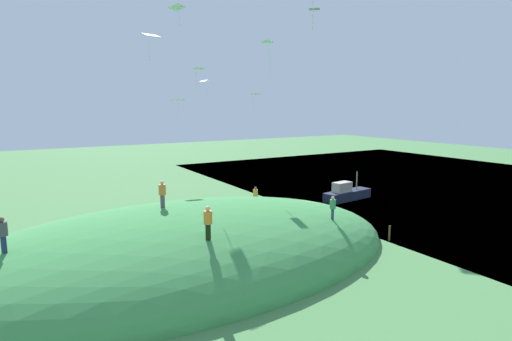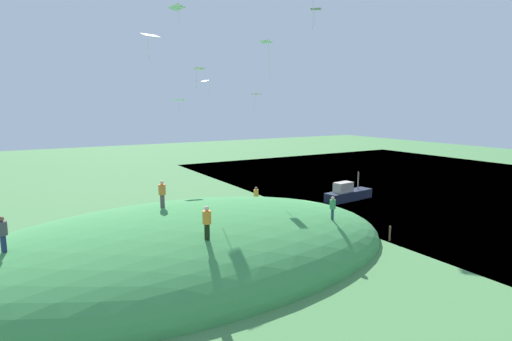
% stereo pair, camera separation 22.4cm
% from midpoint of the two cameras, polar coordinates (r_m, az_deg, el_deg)
% --- Properties ---
extents(ground_plane, '(160.00, 160.00, 0.00)m').
position_cam_midpoint_polar(ground_plane, '(32.52, 5.39, -8.60)').
color(ground_plane, '#4A8146').
extents(lake_water, '(49.28, 80.00, 0.40)m').
position_cam_midpoint_polar(lake_water, '(54.61, 31.21, -2.87)').
color(lake_water, '#325481').
rests_on(lake_water, ground_plane).
extents(grass_hill, '(31.41, 17.05, 6.89)m').
position_cam_midpoint_polar(grass_hill, '(27.18, -10.38, -12.32)').
color(grass_hill, '#3E8B48').
rests_on(grass_hill, ground_plane).
extents(boat_on_lake, '(6.06, 2.21, 2.87)m').
position_cam_midpoint_polar(boat_on_lake, '(43.91, 12.90, -3.20)').
color(boat_on_lake, '#1D2437').
rests_on(boat_on_lake, lake_water).
extents(person_near_shore, '(0.64, 0.64, 1.74)m').
position_cam_midpoint_polar(person_near_shore, '(26.48, -12.84, -2.79)').
color(person_near_shore, '#544849').
rests_on(person_near_shore, grass_hill).
extents(person_walking_path, '(0.52, 0.52, 1.61)m').
position_cam_midpoint_polar(person_walking_path, '(27.61, 10.96, -4.82)').
color(person_walking_path, '#1E374A').
rests_on(person_walking_path, grass_hill).
extents(person_watching_kites, '(0.64, 0.64, 1.83)m').
position_cam_midpoint_polar(person_watching_kites, '(21.58, -6.63, -6.75)').
color(person_watching_kites, black).
rests_on(person_watching_kites, grass_hill).
extents(person_with_child, '(0.65, 0.65, 1.82)m').
position_cam_midpoint_polar(person_with_child, '(23.49, -31.89, -7.11)').
color(person_with_child, navy).
rests_on(person_with_child, grass_hill).
extents(person_on_hilltop, '(0.59, 0.59, 1.73)m').
position_cam_midpoint_polar(person_on_hilltop, '(35.92, 0.19, -3.33)').
color(person_on_hilltop, black).
rests_on(person_on_hilltop, grass_hill).
extents(kite_0, '(0.73, 0.87, 1.53)m').
position_cam_midpoint_polar(kite_0, '(42.20, -6.98, 12.26)').
color(kite_0, white).
extents(kite_1, '(1.18, 0.83, 1.44)m').
position_cam_midpoint_polar(kite_1, '(36.40, -10.53, 9.68)').
color(kite_1, silver).
extents(kite_2, '(0.84, 0.64, 1.58)m').
position_cam_midpoint_polar(kite_2, '(31.59, -7.84, 13.85)').
color(kite_2, silver).
extents(kite_3, '(1.00, 0.79, 1.45)m').
position_cam_midpoint_polar(kite_3, '(23.20, -14.36, 17.78)').
color(kite_3, white).
extents(kite_5, '(1.34, 1.36, 1.67)m').
position_cam_midpoint_polar(kite_5, '(46.91, 8.54, 21.49)').
color(kite_5, white).
extents(kite_6, '(0.67, 0.81, 2.10)m').
position_cam_midpoint_polar(kite_6, '(24.98, 1.77, 17.19)').
color(kite_6, white).
extents(kite_7, '(1.24, 1.19, 1.29)m').
position_cam_midpoint_polar(kite_7, '(27.58, -10.81, 21.56)').
color(kite_7, white).
extents(kite_8, '(0.67, 0.93, 1.27)m').
position_cam_midpoint_polar(kite_8, '(33.55, 0.19, 10.64)').
color(kite_8, white).
extents(mooring_post, '(0.14, 0.14, 1.13)m').
position_cam_midpoint_polar(mooring_post, '(31.78, 18.51, -8.39)').
color(mooring_post, brown).
rests_on(mooring_post, ground_plane).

